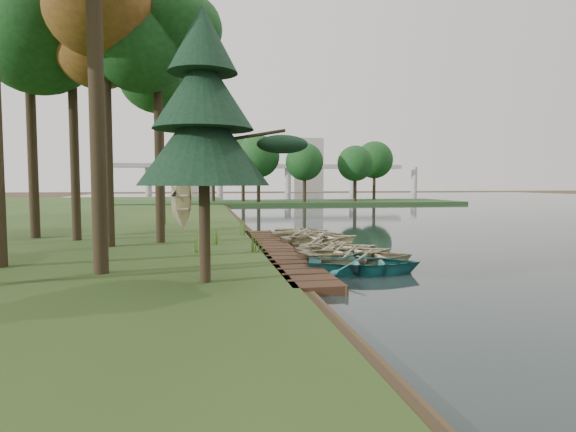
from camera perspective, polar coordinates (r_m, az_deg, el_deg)
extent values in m
plane|color=#3D2F1D|center=(21.67, 2.94, -4.56)|extent=(300.00, 300.00, 0.00)
cube|color=#1D2827|center=(53.79, 30.34, 0.04)|extent=(130.00, 200.00, 0.05)
cube|color=#362215|center=(21.35, -1.26, -4.27)|extent=(1.60, 16.00, 0.30)
cube|color=#26451E|center=(72.09, 0.23, 1.62)|extent=(50.00, 14.00, 0.45)
cylinder|color=black|center=(71.66, -18.49, 3.50)|extent=(0.50, 0.50, 4.80)
sphere|color=#164117|center=(71.73, -18.56, 6.37)|extent=(5.60, 5.60, 5.60)
cylinder|color=black|center=(70.99, -13.15, 3.60)|extent=(0.50, 0.50, 4.80)
sphere|color=#164117|center=(71.06, -13.20, 6.50)|extent=(5.60, 5.60, 5.60)
cylinder|color=black|center=(70.94, -7.76, 3.66)|extent=(0.50, 0.50, 4.80)
sphere|color=#164117|center=(71.01, -7.79, 6.57)|extent=(5.60, 5.60, 5.60)
cylinder|color=black|center=(71.51, -2.40, 3.70)|extent=(0.50, 0.50, 4.80)
sphere|color=#164117|center=(71.59, -2.41, 6.58)|extent=(5.60, 5.60, 5.60)
cylinder|color=black|center=(72.70, 2.82, 3.70)|extent=(0.50, 0.50, 4.80)
sphere|color=#164117|center=(72.77, 2.83, 6.54)|extent=(5.60, 5.60, 5.60)
cylinder|color=black|center=(74.46, 7.84, 3.68)|extent=(0.50, 0.50, 4.80)
sphere|color=#164117|center=(74.53, 7.87, 6.45)|extent=(5.60, 5.60, 5.60)
cylinder|color=black|center=(76.77, 12.59, 3.63)|extent=(0.50, 0.50, 4.80)
sphere|color=#164117|center=(76.84, 12.63, 6.31)|extent=(5.60, 5.60, 5.60)
cube|color=#A5A5A0|center=(141.74, -4.03, 5.92)|extent=(90.00, 4.00, 1.20)
cylinder|color=#A5A5A0|center=(141.70, -16.21, 4.16)|extent=(1.80, 1.80, 8.00)
cylinder|color=#A5A5A0|center=(140.97, -8.08, 4.28)|extent=(1.80, 1.80, 8.00)
cylinder|color=#A5A5A0|center=(143.05, -0.03, 4.31)|extent=(1.80, 1.80, 8.00)
cylinder|color=#A5A5A0|center=(147.84, 7.65, 4.27)|extent=(1.80, 1.80, 8.00)
cylinder|color=#A5A5A0|center=(155.08, 14.73, 4.16)|extent=(1.80, 1.80, 8.00)
cube|color=#A5A5A0|center=(164.71, 2.21, 6.01)|extent=(10.00, 8.00, 18.00)
cube|color=#A5A5A0|center=(165.90, -10.12, 4.90)|extent=(8.00, 8.00, 12.00)
imported|color=#2B7776|center=(17.13, 8.96, -5.33)|extent=(4.52, 3.71, 0.82)
imported|color=#BFB38A|center=(18.51, 9.15, -4.67)|extent=(3.85, 2.75, 0.80)
imported|color=#BFB38A|center=(19.48, 7.18, -4.18)|extent=(4.46, 3.57, 0.82)
imported|color=#BFB38A|center=(20.78, 6.02, -3.72)|extent=(4.22, 3.41, 0.77)
imported|color=#BFB38A|center=(21.56, 5.91, -3.51)|extent=(4.06, 3.38, 0.73)
imported|color=#BFB38A|center=(23.19, 4.10, -3.10)|extent=(3.23, 2.49, 0.62)
imported|color=#BFB38A|center=(24.34, 3.90, -2.51)|extent=(4.32, 3.32, 0.83)
imported|color=#BFB38A|center=(25.59, 3.53, -2.29)|extent=(4.33, 3.82, 0.74)
imported|color=#BFB38A|center=(26.29, 2.33, -2.05)|extent=(4.61, 3.95, 0.81)
imported|color=#BFB38A|center=(27.51, 1.92, -1.91)|extent=(3.41, 2.51, 0.68)
imported|color=#BFB38A|center=(28.97, 1.61, -1.63)|extent=(3.72, 3.13, 0.66)
imported|color=#BFB38A|center=(30.27, -12.38, -0.90)|extent=(4.56, 4.21, 0.77)
cylinder|color=black|center=(16.71, -21.78, 13.96)|extent=(0.48, 0.48, 11.78)
cylinder|color=black|center=(23.37, -20.60, 8.31)|extent=(0.43, 0.43, 9.56)
ellipsoid|color=brown|center=(24.22, -20.90, 19.65)|extent=(4.44, 4.44, 3.78)
cylinder|color=black|center=(26.59, -24.02, 8.12)|extent=(0.44, 0.44, 9.99)
ellipsoid|color=#164117|center=(27.44, -24.33, 18.57)|extent=(4.98, 4.98, 4.23)
cylinder|color=black|center=(24.17, -15.05, 8.10)|extent=(0.43, 0.43, 9.42)
ellipsoid|color=#164117|center=(24.97, -15.26, 18.94)|extent=(4.52, 4.52, 3.84)
cylinder|color=black|center=(28.75, -28.14, 10.14)|extent=(0.49, 0.49, 12.46)
cylinder|color=black|center=(34.59, -14.82, 7.79)|extent=(0.45, 0.45, 10.58)
ellipsoid|color=#164117|center=(35.35, -14.98, 16.38)|extent=(5.11, 5.11, 4.35)
cylinder|color=black|center=(14.21, -9.85, -1.18)|extent=(0.32, 0.32, 3.31)
cone|color=black|center=(14.21, -9.97, 8.84)|extent=(3.80, 3.80, 2.60)
cone|color=black|center=(14.40, -10.04, 14.50)|extent=(2.90, 2.90, 2.25)
cone|color=black|center=(14.73, -10.11, 19.95)|extent=(2.00, 2.00, 1.90)
cone|color=#3F661E|center=(20.42, -10.63, -2.73)|extent=(0.60, 0.60, 1.10)
cone|color=#3F661E|center=(20.57, -3.77, -2.69)|extent=(0.60, 0.60, 1.06)
cone|color=#3F661E|center=(22.91, -8.76, -2.09)|extent=(0.60, 0.60, 1.02)
cone|color=#3F661E|center=(26.78, -5.24, -1.23)|extent=(0.60, 0.60, 0.98)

